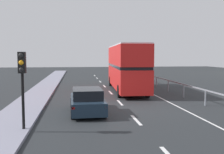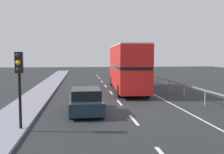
% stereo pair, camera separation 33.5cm
% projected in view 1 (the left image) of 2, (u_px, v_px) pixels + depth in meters
% --- Properties ---
extents(ground_plane, '(73.26, 120.00, 0.10)m').
position_uv_depth(ground_plane, '(126.00, 110.00, 16.28)').
color(ground_plane, '#25282B').
extents(near_sidewalk_kerb, '(2.29, 80.00, 0.14)m').
position_uv_depth(near_sidewalk_kerb, '(22.00, 111.00, 15.44)').
color(near_sidewalk_kerb, gray).
rests_on(near_sidewalk_kerb, ground).
extents(lane_paint_markings, '(3.60, 46.00, 0.01)m').
position_uv_depth(lane_paint_markings, '(132.00, 90.00, 24.84)').
color(lane_paint_markings, silver).
rests_on(lane_paint_markings, ground).
extents(bridge_side_railing, '(0.10, 42.00, 1.07)m').
position_uv_depth(bridge_side_railing, '(162.00, 80.00, 25.81)').
color(bridge_side_railing, gray).
rests_on(bridge_side_railing, ground).
extents(double_decker_bus_red, '(2.95, 11.29, 4.23)m').
position_uv_depth(double_decker_bus_red, '(126.00, 66.00, 24.55)').
color(double_decker_bus_red, red).
rests_on(double_decker_bus_red, ground).
extents(hatchback_car_near, '(1.94, 4.35, 1.41)m').
position_uv_depth(hatchback_car_near, '(87.00, 101.00, 15.12)').
color(hatchback_car_near, '#1A2939').
rests_on(hatchback_car_near, ground).
extents(traffic_signal_pole, '(0.30, 0.42, 3.30)m').
position_uv_depth(traffic_signal_pole, '(22.00, 71.00, 11.13)').
color(traffic_signal_pole, black).
rests_on(traffic_signal_pole, near_sidewalk_kerb).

